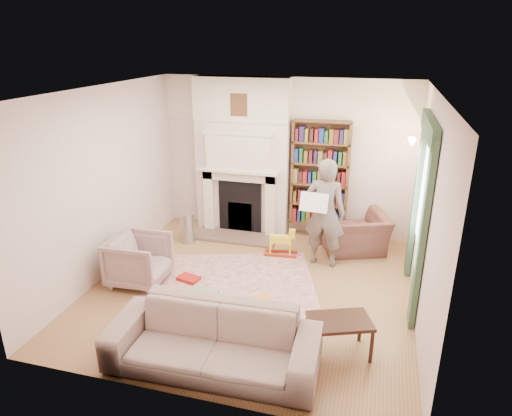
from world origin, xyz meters
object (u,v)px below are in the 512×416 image
(armchair_left, at_px, (139,260))
(coffee_table, at_px, (339,337))
(rocking_horse, at_px, (281,242))
(bookcase, at_px, (320,174))
(sofa, at_px, (213,340))
(armchair_reading, at_px, (354,233))
(man_reading, at_px, (325,213))
(paraffin_heater, at_px, (188,228))

(armchair_left, relative_size, coffee_table, 1.14)
(coffee_table, bearing_deg, rocking_horse, 95.81)
(bookcase, bearing_deg, coffee_table, -77.70)
(sofa, bearing_deg, armchair_reading, 67.39)
(bookcase, xyz_separation_m, rocking_horse, (-0.47, -0.98, -0.93))
(sofa, xyz_separation_m, rocking_horse, (0.12, 2.87, -0.10))
(rocking_horse, bearing_deg, coffee_table, -68.18)
(man_reading, bearing_deg, coffee_table, 106.50)
(sofa, relative_size, paraffin_heater, 4.19)
(armchair_left, height_order, rocking_horse, armchair_left)
(armchair_reading, relative_size, coffee_table, 1.46)
(sofa, distance_m, coffee_table, 1.43)
(paraffin_heater, bearing_deg, bookcase, 22.79)
(man_reading, relative_size, coffee_table, 2.49)
(paraffin_heater, bearing_deg, armchair_reading, 8.53)
(coffee_table, bearing_deg, paraffin_heater, 119.13)
(sofa, bearing_deg, man_reading, 71.50)
(armchair_reading, relative_size, rocking_horse, 1.87)
(armchair_reading, bearing_deg, coffee_table, 69.45)
(armchair_reading, distance_m, rocking_horse, 1.27)
(armchair_left, distance_m, coffee_table, 3.13)
(bookcase, bearing_deg, rocking_horse, -115.44)
(paraffin_heater, bearing_deg, armchair_left, -94.74)
(man_reading, bearing_deg, paraffin_heater, 0.22)
(armchair_reading, bearing_deg, rocking_horse, 2.42)
(bookcase, distance_m, rocking_horse, 1.43)
(bookcase, bearing_deg, armchair_left, -133.68)
(armchair_reading, bearing_deg, armchair_left, 11.72)
(rocking_horse, bearing_deg, armchair_left, -147.67)
(armchair_left, xyz_separation_m, sofa, (1.70, -1.46, -0.03))
(bookcase, height_order, coffee_table, bookcase)
(bookcase, distance_m, man_reading, 1.15)
(armchair_left, xyz_separation_m, man_reading, (2.53, 1.31, 0.51))
(man_reading, height_order, paraffin_heater, man_reading)
(armchair_left, relative_size, rocking_horse, 1.46)
(armchair_reading, distance_m, sofa, 3.61)
(sofa, xyz_separation_m, man_reading, (0.83, 2.77, 0.53))
(bookcase, xyz_separation_m, armchair_left, (-2.29, -2.39, -0.81))
(armchair_reading, height_order, armchair_left, armchair_left)
(armchair_reading, distance_m, paraffin_heater, 2.89)
(coffee_table, height_order, rocking_horse, rocking_horse)
(paraffin_heater, xyz_separation_m, rocking_horse, (1.70, -0.07, -0.03))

